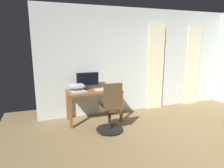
{
  "coord_description": "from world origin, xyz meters",
  "views": [
    {
      "loc": [
        2.51,
        2.07,
        1.84
      ],
      "look_at": [
        1.19,
        -1.67,
        1.0
      ],
      "focal_mm": 31.63,
      "sensor_mm": 36.0,
      "label": 1
    }
  ],
  "objects": [
    {
      "name": "office_chair",
      "position": [
        1.26,
        -1.53,
        0.49
      ],
      "size": [
        0.56,
        0.56,
        1.07
      ],
      "rotation": [
        0.0,
        0.0,
        3.16
      ],
      "color": "black",
      "rests_on": "ground"
    },
    {
      "name": "ground_plane",
      "position": [
        0.0,
        0.0,
        0.0
      ],
      "size": [
        7.09,
        7.09,
        0.0
      ],
      "primitive_type": "plane",
      "color": "olive"
    },
    {
      "name": "desk",
      "position": [
        1.42,
        -2.27,
        0.63
      ],
      "size": [
        1.25,
        0.61,
        0.75
      ],
      "color": "brown",
      "rests_on": "ground"
    },
    {
      "name": "computer_keyboard",
      "position": [
        1.2,
        -2.23,
        0.76
      ],
      "size": [
        0.41,
        0.12,
        0.02
      ],
      "primitive_type": "cube",
      "color": "silver",
      "rests_on": "desk"
    },
    {
      "name": "cell_phone_face_up",
      "position": [
        1.9,
        -2.46,
        0.75
      ],
      "size": [
        0.09,
        0.15,
        0.01
      ],
      "primitive_type": "cube",
      "rotation": [
        0.0,
        0.0,
        -0.13
      ],
      "color": "black",
      "rests_on": "desk"
    },
    {
      "name": "computer_monitor",
      "position": [
        1.52,
        -2.46,
        0.96
      ],
      "size": [
        0.53,
        0.18,
        0.39
      ],
      "color": "#232328",
      "rests_on": "desk"
    },
    {
      "name": "curtain_left_panel",
      "position": [
        -1.67,
        -2.62,
        1.15
      ],
      "size": [
        0.46,
        0.06,
        2.3
      ],
      "primitive_type": "cube",
      "color": "beige",
      "rests_on": "ground"
    },
    {
      "name": "computer_mouse",
      "position": [
        0.99,
        -2.42,
        0.77
      ],
      "size": [
        0.06,
        0.1,
        0.04
      ],
      "primitive_type": "ellipsoid",
      "color": "#232328",
      "rests_on": "desk"
    },
    {
      "name": "laptop",
      "position": [
        1.79,
        -2.25,
        0.8
      ],
      "size": [
        0.39,
        0.39,
        0.15
      ],
      "rotation": [
        0.0,
        0.0,
        0.19
      ],
      "color": "#B7BCC1",
      "rests_on": "desk"
    },
    {
      "name": "curtain_right_panel",
      "position": [
        -0.41,
        -2.62,
        1.15
      ],
      "size": [
        0.48,
        0.06,
        2.3
      ],
      "primitive_type": "cube",
      "color": "beige",
      "rests_on": "ground"
    },
    {
      "name": "back_room_partition",
      "position": [
        0.0,
        -2.73,
        1.35
      ],
      "size": [
        5.43,
        0.1,
        2.69
      ],
      "primitive_type": "cube",
      "color": "silver",
      "rests_on": "ground"
    }
  ]
}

